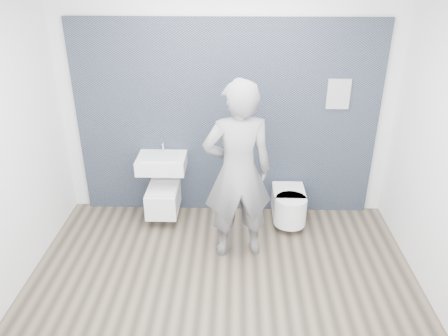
{
  "coord_description": "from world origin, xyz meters",
  "views": [
    {
      "loc": [
        0.12,
        -3.49,
        2.99
      ],
      "look_at": [
        0.0,
        0.6,
        1.0
      ],
      "focal_mm": 35.0,
      "sensor_mm": 36.0,
      "label": 1
    }
  ],
  "objects_px": {
    "washbasin": "(162,163)",
    "toilet_rounded": "(289,205)",
    "visitor": "(238,172)",
    "toilet_square": "(163,197)"
  },
  "relations": [
    {
      "from": "washbasin",
      "to": "toilet_rounded",
      "type": "xyz_separation_m",
      "value": [
        1.55,
        -0.11,
        -0.5
      ]
    },
    {
      "from": "washbasin",
      "to": "visitor",
      "type": "height_order",
      "value": "visitor"
    },
    {
      "from": "toilet_rounded",
      "to": "visitor",
      "type": "height_order",
      "value": "visitor"
    },
    {
      "from": "visitor",
      "to": "toilet_rounded",
      "type": "bearing_deg",
      "value": -146.83
    },
    {
      "from": "visitor",
      "to": "washbasin",
      "type": "bearing_deg",
      "value": -46.8
    },
    {
      "from": "toilet_square",
      "to": "visitor",
      "type": "bearing_deg",
      "value": -35.32
    },
    {
      "from": "washbasin",
      "to": "toilet_rounded",
      "type": "bearing_deg",
      "value": -4.2
    },
    {
      "from": "washbasin",
      "to": "visitor",
      "type": "relative_size",
      "value": 0.29
    },
    {
      "from": "washbasin",
      "to": "toilet_square",
      "type": "distance_m",
      "value": 0.45
    },
    {
      "from": "toilet_rounded",
      "to": "visitor",
      "type": "bearing_deg",
      "value": -137.39
    }
  ]
}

